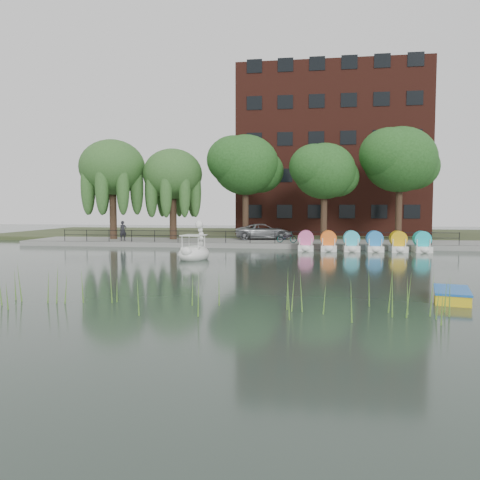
% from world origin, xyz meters
% --- Properties ---
extents(ground_plane, '(120.00, 120.00, 0.00)m').
position_xyz_m(ground_plane, '(0.00, 0.00, 0.00)').
color(ground_plane, '#333F39').
extents(promenade, '(40.00, 6.00, 0.40)m').
position_xyz_m(promenade, '(0.00, 16.00, 0.20)').
color(promenade, gray).
rests_on(promenade, ground_plane).
extents(kerb, '(40.00, 0.25, 0.40)m').
position_xyz_m(kerb, '(0.00, 13.05, 0.20)').
color(kerb, gray).
rests_on(kerb, ground_plane).
extents(land_strip, '(60.00, 22.00, 0.36)m').
position_xyz_m(land_strip, '(0.00, 30.00, 0.18)').
color(land_strip, '#47512D').
rests_on(land_strip, ground_plane).
extents(railing, '(32.00, 0.05, 1.00)m').
position_xyz_m(railing, '(0.00, 13.25, 1.15)').
color(railing, black).
rests_on(railing, promenade).
extents(apartment_building, '(20.00, 10.07, 18.00)m').
position_xyz_m(apartment_building, '(7.00, 29.97, 9.36)').
color(apartment_building, '#4C1E16').
rests_on(apartment_building, land_strip).
extents(willow_left, '(5.88, 5.88, 9.01)m').
position_xyz_m(willow_left, '(-13.00, 16.50, 6.87)').
color(willow_left, '#473323').
rests_on(willow_left, promenade).
extents(willow_mid, '(5.32, 5.32, 8.15)m').
position_xyz_m(willow_mid, '(-7.50, 17.00, 6.25)').
color(willow_mid, '#473323').
rests_on(willow_mid, promenade).
extents(broadleaf_center, '(6.00, 6.00, 9.25)m').
position_xyz_m(broadleaf_center, '(-1.00, 18.00, 7.06)').
color(broadleaf_center, '#473323').
rests_on(broadleaf_center, promenade).
extents(broadleaf_right, '(5.40, 5.40, 8.32)m').
position_xyz_m(broadleaf_right, '(6.00, 17.50, 6.39)').
color(broadleaf_right, '#473323').
rests_on(broadleaf_right, promenade).
extents(broadleaf_far, '(6.30, 6.30, 9.71)m').
position_xyz_m(broadleaf_far, '(12.50, 18.50, 7.40)').
color(broadleaf_far, '#473323').
rests_on(broadleaf_far, promenade).
extents(minivan, '(3.66, 6.22, 1.63)m').
position_xyz_m(minivan, '(0.66, 17.89, 1.21)').
color(minivan, gray).
rests_on(minivan, promenade).
extents(bicycle, '(1.03, 1.82, 1.00)m').
position_xyz_m(bicycle, '(2.91, 14.17, 0.90)').
color(bicycle, gray).
rests_on(bicycle, promenade).
extents(pedestrian, '(0.85, 0.84, 1.98)m').
position_xyz_m(pedestrian, '(-11.23, 14.43, 1.39)').
color(pedestrian, black).
rests_on(pedestrian, promenade).
extents(swan_boat, '(2.17, 3.10, 2.45)m').
position_xyz_m(swan_boat, '(-2.53, 4.68, 0.54)').
color(swan_boat, white).
rests_on(swan_boat, ground_plane).
extents(pedal_boat_row, '(9.65, 1.70, 1.40)m').
position_xyz_m(pedal_boat_row, '(8.71, 11.80, 0.61)').
color(pedal_boat_row, white).
rests_on(pedal_boat_row, ground_plane).
extents(yellow_rowboat, '(1.65, 2.48, 0.42)m').
position_xyz_m(yellow_rowboat, '(9.62, -6.95, 0.22)').
color(yellow_rowboat, yellow).
rests_on(yellow_rowboat, ground_plane).
extents(reed_bank, '(24.00, 2.40, 1.20)m').
position_xyz_m(reed_bank, '(2.00, -9.50, 0.60)').
color(reed_bank, '#669938').
rests_on(reed_bank, ground_plane).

